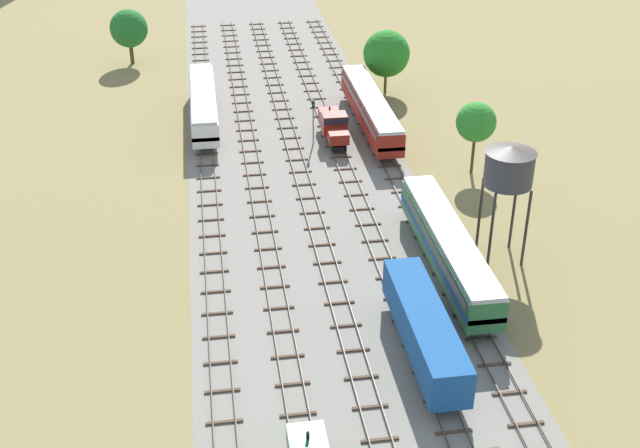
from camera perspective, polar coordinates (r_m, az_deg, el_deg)
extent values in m
plane|color=olive|center=(79.33, -0.88, 1.94)|extent=(480.00, 480.00, 0.00)
cube|color=gray|center=(79.33, -0.88, 1.94)|extent=(22.90, 176.00, 0.01)
cube|color=#47382D|center=(79.60, -8.26, 1.89)|extent=(0.07, 126.00, 0.15)
cube|color=#47382D|center=(79.59, -7.23, 1.97)|extent=(0.07, 126.00, 0.15)
cube|color=brown|center=(53.53, -6.71, -13.61)|extent=(2.40, 0.22, 0.14)
cube|color=brown|center=(55.78, -6.85, -11.54)|extent=(2.40, 0.22, 0.14)
cube|color=brown|center=(58.09, -6.98, -9.62)|extent=(2.40, 0.22, 0.14)
cube|color=brown|center=(60.47, -7.10, -7.86)|extent=(2.40, 0.22, 0.14)
cube|color=brown|center=(62.90, -7.21, -6.23)|extent=(2.40, 0.22, 0.14)
cube|color=brown|center=(65.38, -7.31, -4.72)|extent=(2.40, 0.22, 0.14)
cube|color=brown|center=(67.90, -7.40, -3.33)|extent=(2.40, 0.22, 0.14)
cube|color=brown|center=(70.46, -7.48, -2.03)|extent=(2.40, 0.22, 0.14)
cube|color=brown|center=(73.05, -7.56, -0.83)|extent=(2.40, 0.22, 0.14)
cube|color=brown|center=(75.67, -7.64, 0.29)|extent=(2.40, 0.22, 0.14)
cube|color=brown|center=(78.32, -7.70, 1.34)|extent=(2.40, 0.22, 0.14)
cube|color=brown|center=(81.00, -7.77, 2.32)|extent=(2.40, 0.22, 0.14)
cube|color=brown|center=(83.69, -7.83, 3.23)|extent=(2.40, 0.22, 0.14)
cube|color=brown|center=(86.41, -7.88, 4.09)|extent=(2.40, 0.22, 0.14)
cube|color=brown|center=(89.14, -7.94, 4.89)|extent=(2.40, 0.22, 0.14)
cube|color=brown|center=(91.89, -7.99, 5.65)|extent=(2.40, 0.22, 0.14)
cube|color=brown|center=(94.66, -8.03, 6.36)|extent=(2.40, 0.22, 0.14)
cube|color=brown|center=(97.44, -8.08, 7.03)|extent=(2.40, 0.22, 0.14)
cube|color=brown|center=(100.23, -8.12, 7.67)|extent=(2.40, 0.22, 0.14)
cube|color=brown|center=(103.04, -8.16, 8.27)|extent=(2.40, 0.22, 0.14)
cube|color=brown|center=(105.85, -8.20, 8.83)|extent=(2.40, 0.22, 0.14)
cube|color=brown|center=(108.67, -8.23, 9.37)|extent=(2.40, 0.22, 0.14)
cube|color=brown|center=(111.51, -8.27, 9.88)|extent=(2.40, 0.22, 0.14)
cube|color=brown|center=(114.35, -8.30, 10.37)|extent=(2.40, 0.22, 0.14)
cube|color=brown|center=(117.20, -8.33, 10.83)|extent=(2.40, 0.22, 0.14)
cube|color=brown|center=(120.06, -8.36, 11.27)|extent=(2.40, 0.22, 0.14)
cube|color=brown|center=(122.92, -8.39, 11.69)|extent=(2.40, 0.22, 0.14)
cube|color=brown|center=(125.79, -8.42, 12.09)|extent=(2.40, 0.22, 0.14)
cube|color=brown|center=(128.67, -8.45, 12.48)|extent=(2.40, 0.22, 0.14)
cube|color=brown|center=(131.55, -8.47, 12.84)|extent=(2.40, 0.22, 0.14)
cube|color=brown|center=(134.44, -8.49, 13.19)|extent=(2.40, 0.22, 0.14)
cube|color=brown|center=(137.33, -8.52, 13.53)|extent=(2.40, 0.22, 0.14)
cube|color=#47382D|center=(79.68, -4.87, 2.13)|extent=(0.07, 126.00, 0.15)
cube|color=#47382D|center=(79.76, -3.84, 2.20)|extent=(0.07, 126.00, 0.15)
cube|color=brown|center=(51.54, -1.11, -15.42)|extent=(2.40, 0.22, 0.14)
cube|color=brown|center=(53.71, -1.54, -13.19)|extent=(2.40, 0.22, 0.14)
cube|color=brown|center=(55.95, -1.93, -11.15)|extent=(2.40, 0.22, 0.14)
cube|color=brown|center=(58.26, -2.28, -9.26)|extent=(2.40, 0.22, 0.14)
cube|color=brown|center=(60.64, -2.60, -7.52)|extent=(2.40, 0.22, 0.14)
cube|color=brown|center=(63.06, -2.90, -5.91)|extent=(2.40, 0.22, 0.14)
cube|color=brown|center=(65.53, -3.17, -4.42)|extent=(2.40, 0.22, 0.14)
cube|color=brown|center=(68.05, -3.42, -3.03)|extent=(2.40, 0.22, 0.14)
cube|color=brown|center=(70.60, -3.65, -1.75)|extent=(2.40, 0.22, 0.14)
cube|color=brown|center=(73.19, -3.87, -0.56)|extent=(2.40, 0.22, 0.14)
cube|color=brown|center=(75.81, -4.07, 0.55)|extent=(2.40, 0.22, 0.14)
cube|color=brown|center=(78.45, -4.26, 1.58)|extent=(2.40, 0.22, 0.14)
cube|color=brown|center=(81.12, -4.43, 2.55)|extent=(2.40, 0.22, 0.14)
cube|color=brown|center=(83.81, -4.60, 3.46)|extent=(2.40, 0.22, 0.14)
cube|color=brown|center=(86.52, -4.75, 4.31)|extent=(2.40, 0.22, 0.14)
cube|color=brown|center=(89.25, -4.90, 5.10)|extent=(2.40, 0.22, 0.14)
cube|color=brown|center=(92.00, -5.04, 5.85)|extent=(2.40, 0.22, 0.14)
cube|color=brown|center=(94.76, -5.16, 6.56)|extent=(2.40, 0.22, 0.14)
cube|color=brown|center=(97.54, -5.29, 7.22)|extent=(2.40, 0.22, 0.14)
cube|color=brown|center=(100.33, -5.40, 7.85)|extent=(2.40, 0.22, 0.14)
cube|color=brown|center=(103.13, -5.51, 8.45)|extent=(2.40, 0.22, 0.14)
cube|color=brown|center=(105.94, -5.62, 9.01)|extent=(2.40, 0.22, 0.14)
cube|color=brown|center=(108.77, -5.72, 9.55)|extent=(2.40, 0.22, 0.14)
cube|color=brown|center=(111.60, -5.81, 10.05)|extent=(2.40, 0.22, 0.14)
cube|color=brown|center=(114.44, -5.90, 10.53)|extent=(2.40, 0.22, 0.14)
cube|color=brown|center=(117.29, -5.99, 10.99)|extent=(2.40, 0.22, 0.14)
cube|color=brown|center=(120.14, -6.07, 11.43)|extent=(2.40, 0.22, 0.14)
cube|color=brown|center=(123.00, -6.15, 11.85)|extent=(2.40, 0.22, 0.14)
cube|color=brown|center=(125.87, -6.22, 12.24)|extent=(2.40, 0.22, 0.14)
cube|color=brown|center=(128.75, -6.30, 12.62)|extent=(2.40, 0.22, 0.14)
cube|color=brown|center=(131.63, -6.36, 12.99)|extent=(2.40, 0.22, 0.14)
cube|color=brown|center=(134.51, -6.43, 13.33)|extent=(2.40, 0.22, 0.14)
cube|color=brown|center=(137.40, -6.50, 13.67)|extent=(2.40, 0.22, 0.14)
cube|color=#47382D|center=(80.04, -1.49, 2.37)|extent=(0.07, 126.00, 0.15)
cube|color=#47382D|center=(80.21, -0.47, 2.43)|extent=(0.07, 126.00, 0.15)
cube|color=brown|center=(52.17, 4.22, -14.84)|extent=(2.40, 0.22, 0.14)
cube|color=brown|center=(54.31, 3.54, -12.68)|extent=(2.40, 0.22, 0.14)
cube|color=brown|center=(56.53, 2.92, -10.68)|extent=(2.40, 0.22, 0.14)
cube|color=brown|center=(58.82, 2.35, -8.84)|extent=(2.40, 0.22, 0.14)
cube|color=brown|center=(61.17, 1.83, -7.13)|extent=(2.40, 0.22, 0.14)
cube|color=brown|center=(63.57, 1.36, -5.55)|extent=(2.40, 0.22, 0.14)
cube|color=brown|center=(66.02, 0.92, -4.09)|extent=(2.40, 0.22, 0.14)
cube|color=brown|center=(68.52, 0.52, -2.73)|extent=(2.40, 0.22, 0.14)
cube|color=brown|center=(71.06, 0.14, -1.47)|extent=(2.40, 0.22, 0.14)
cube|color=brown|center=(73.63, -0.21, -0.29)|extent=(2.40, 0.22, 0.14)
cube|color=brown|center=(76.23, -0.53, 0.80)|extent=(2.40, 0.22, 0.14)
cube|color=brown|center=(78.86, -0.84, 1.82)|extent=(2.40, 0.22, 0.14)
cube|color=brown|center=(81.52, -1.12, 2.78)|extent=(2.40, 0.22, 0.14)
cube|color=brown|center=(84.20, -1.39, 3.67)|extent=(2.40, 0.22, 0.14)
cube|color=brown|center=(86.90, -1.64, 4.51)|extent=(2.40, 0.22, 0.14)
cube|color=brown|center=(89.61, -1.87, 5.30)|extent=(2.40, 0.22, 0.14)
cube|color=brown|center=(92.35, -2.10, 6.04)|extent=(2.40, 0.22, 0.14)
cube|color=brown|center=(95.10, -2.31, 6.74)|extent=(2.40, 0.22, 0.14)
cube|color=brown|center=(97.87, -2.51, 7.40)|extent=(2.40, 0.22, 0.14)
cube|color=brown|center=(100.65, -2.69, 8.02)|extent=(2.40, 0.22, 0.14)
cube|color=brown|center=(103.44, -2.87, 8.61)|extent=(2.40, 0.22, 0.14)
cube|color=brown|center=(106.25, -3.04, 9.17)|extent=(2.40, 0.22, 0.14)
cube|color=brown|center=(109.06, -3.21, 9.70)|extent=(2.40, 0.22, 0.14)
cube|color=brown|center=(111.89, -3.36, 10.20)|extent=(2.40, 0.22, 0.14)
cube|color=brown|center=(114.72, -3.51, 10.68)|extent=(2.40, 0.22, 0.14)
cube|color=brown|center=(117.56, -3.65, 11.14)|extent=(2.40, 0.22, 0.14)
cube|color=brown|center=(120.41, -3.78, 11.57)|extent=(2.40, 0.22, 0.14)
cube|color=brown|center=(123.26, -3.91, 11.98)|extent=(2.40, 0.22, 0.14)
cube|color=brown|center=(126.13, -4.03, 12.38)|extent=(2.40, 0.22, 0.14)
cube|color=brown|center=(129.00, -4.15, 12.75)|extent=(2.40, 0.22, 0.14)
cube|color=brown|center=(131.87, -4.26, 13.11)|extent=(2.40, 0.22, 0.14)
cube|color=brown|center=(134.75, -4.37, 13.46)|extent=(2.40, 0.22, 0.14)
cube|color=brown|center=(137.64, -4.48, 13.79)|extent=(2.40, 0.22, 0.14)
cube|color=#47382D|center=(80.68, 1.84, 2.59)|extent=(0.07, 126.00, 0.15)
cube|color=#47382D|center=(80.92, 2.84, 2.65)|extent=(0.07, 126.00, 0.15)
cube|color=brown|center=(53.20, 9.35, -14.17)|extent=(2.40, 0.22, 0.14)
cube|color=brown|center=(55.30, 8.44, -12.09)|extent=(2.40, 0.22, 0.14)
cube|color=brown|center=(57.48, 7.62, -10.16)|extent=(2.40, 0.22, 0.14)
cube|color=brown|center=(59.74, 6.86, -8.37)|extent=(2.40, 0.22, 0.14)
cube|color=brown|center=(62.05, 6.16, -6.71)|extent=(2.40, 0.22, 0.14)
cube|color=brown|center=(64.42, 5.52, -5.18)|extent=(2.40, 0.22, 0.14)
cube|color=brown|center=(66.84, 4.93, -3.75)|extent=(2.40, 0.22, 0.14)
cube|color=brown|center=(69.31, 4.38, -2.42)|extent=(2.40, 0.22, 0.14)
cube|color=brown|center=(71.82, 3.87, -1.18)|extent=(2.40, 0.22, 0.14)
cube|color=brown|center=(74.36, 3.40, -0.03)|extent=(2.40, 0.22, 0.14)
cube|color=brown|center=(76.94, 2.95, 1.04)|extent=(2.40, 0.22, 0.14)
cube|color=brown|center=(79.55, 2.54, 2.05)|extent=(2.40, 0.22, 0.14)
cube|color=brown|center=(82.18, 2.15, 2.99)|extent=(2.40, 0.22, 0.14)
cube|color=brown|center=(84.84, 1.79, 3.87)|extent=(2.40, 0.22, 0.14)
cube|color=brown|center=(87.52, 1.44, 4.70)|extent=(2.40, 0.22, 0.14)
cube|color=brown|center=(90.22, 1.12, 5.48)|extent=(2.40, 0.22, 0.14)
cube|color=brown|center=(92.94, 0.81, 6.21)|extent=(2.40, 0.22, 0.14)
cube|color=brown|center=(95.68, 0.53, 6.90)|extent=(2.40, 0.22, 0.14)
cube|color=brown|center=(98.43, 0.25, 7.56)|extent=(2.40, 0.22, 0.14)
cube|color=brown|center=(101.19, -0.01, 8.17)|extent=(2.40, 0.22, 0.14)
cube|color=brown|center=(103.97, -0.25, 8.76)|extent=(2.40, 0.22, 0.14)
cube|color=brown|center=(106.76, -0.49, 9.31)|extent=(2.40, 0.22, 0.14)
cube|color=brown|center=(109.56, -0.71, 9.84)|extent=(2.40, 0.22, 0.14)
cube|color=brown|center=(112.37, -0.92, 10.33)|extent=(2.40, 0.22, 0.14)
cube|color=brown|center=(115.19, -1.13, 10.81)|extent=(2.40, 0.22, 0.14)
cube|color=brown|center=(118.02, -1.32, 11.26)|extent=(2.40, 0.22, 0.14)
cube|color=brown|center=(120.86, -1.50, 11.69)|extent=(2.40, 0.22, 0.14)
cube|color=brown|center=(123.71, -1.68, 12.10)|extent=(2.40, 0.22, 0.14)
cube|color=brown|center=(126.56, -1.85, 12.49)|extent=(2.40, 0.22, 0.14)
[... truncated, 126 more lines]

